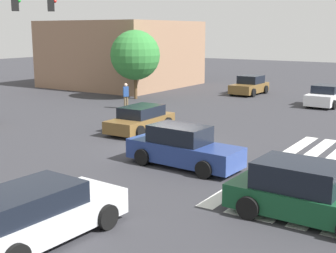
% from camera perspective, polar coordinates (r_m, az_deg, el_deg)
% --- Properties ---
extents(ground_plane, '(128.43, 128.43, 0.00)m').
position_cam_1_polar(ground_plane, '(21.75, 0.00, -2.57)').
color(ground_plane, '#333338').
extents(crosswalk_markings, '(11.47, 5.35, 0.01)m').
position_cam_1_polar(crosswalk_markings, '(18.92, 19.28, -5.42)').
color(crosswalk_markings, silver).
rests_on(crosswalk_markings, ground_plane).
extents(car_0, '(4.47, 2.19, 1.51)m').
position_cam_1_polar(car_0, '(35.58, 18.70, 3.52)').
color(car_0, silver).
rests_on(car_0, ground_plane).
extents(car_1, '(4.21, 2.23, 1.58)m').
position_cam_1_polar(car_1, '(40.41, 9.91, 4.93)').
color(car_1, brown).
rests_on(car_1, ground_plane).
extents(car_2, '(4.84, 2.35, 1.49)m').
position_cam_1_polar(car_2, '(12.64, -15.75, -10.22)').
color(car_2, silver).
rests_on(car_2, ground_plane).
extents(car_3, '(2.12, 4.80, 1.65)m').
position_cam_1_polar(car_3, '(18.61, 1.84, -2.62)').
color(car_3, navy).
rests_on(car_3, ground_plane).
extents(car_4, '(2.30, 4.59, 1.64)m').
position_cam_1_polar(car_4, '(14.11, 16.37, -7.78)').
color(car_4, '#144728').
rests_on(car_4, ground_plane).
extents(car_6, '(4.33, 2.08, 1.39)m').
position_cam_1_polar(car_6, '(25.03, -3.34, 0.86)').
color(car_6, brown).
rests_on(car_6, ground_plane).
extents(corner_building, '(11.94, 11.94, 6.20)m').
position_cam_1_polar(corner_building, '(46.56, -5.60, 8.83)').
color(corner_building, '#937056').
rests_on(corner_building, ground_plane).
extents(pedestrian, '(0.41, 0.40, 1.78)m').
position_cam_1_polar(pedestrian, '(32.45, -5.15, 3.91)').
color(pedestrian, brown).
rests_on(pedestrian, ground_plane).
extents(tree_corner_c, '(3.89, 3.89, 5.39)m').
position_cam_1_polar(tree_corner_c, '(36.98, -4.02, 8.67)').
color(tree_corner_c, brown).
rests_on(tree_corner_c, ground_plane).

